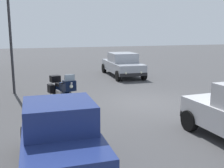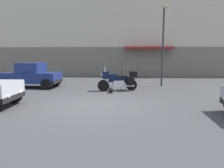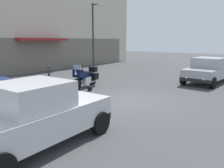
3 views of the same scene
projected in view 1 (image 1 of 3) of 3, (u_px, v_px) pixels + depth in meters
The scene contains 6 objects.
ground_plane at pixel (145, 103), 11.51m from camera, with size 80.00×80.00×0.00m, color #424244.
motorcycle at pixel (63, 90), 11.18m from camera, with size 2.24×1.00×1.36m.
helmet at pixel (81, 102), 11.14m from camera, with size 0.28×0.28×0.28m, color black.
car_sedan_far at pixel (122, 64), 18.24m from camera, with size 4.66×2.16×1.56m.
car_compact_side at pixel (60, 137), 5.80m from camera, with size 3.52×1.82×1.56m.
streetlamp_curbside at pixel (13, 30), 12.73m from camera, with size 0.28×0.94×5.05m.
Camera 1 is at (-10.07, 4.96, 3.01)m, focal length 43.46 mm.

